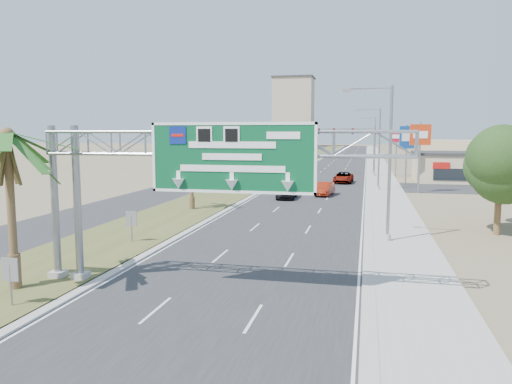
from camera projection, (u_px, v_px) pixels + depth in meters
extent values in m
cube|color=#28282B|center=(341.00, 162.00, 119.29)|extent=(12.00, 300.00, 0.02)
cube|color=#9E9B93|center=(377.00, 163.00, 117.45)|extent=(4.00, 300.00, 0.10)
cube|color=#485324|center=(299.00, 162.00, 121.44)|extent=(7.00, 300.00, 0.12)
cube|color=#28282B|center=(271.00, 161.00, 122.96)|extent=(8.00, 300.00, 0.02)
cylinder|color=gray|center=(77.00, 204.00, 23.49)|extent=(0.36, 0.36, 7.40)
cylinder|color=gray|center=(55.00, 204.00, 23.75)|extent=(0.36, 0.36, 7.40)
cube|color=#9E9B93|center=(81.00, 276.00, 23.90)|extent=(0.70, 0.70, 0.40)
cube|color=#9E9B93|center=(58.00, 275.00, 24.16)|extent=(0.70, 0.70, 0.40)
cube|color=#084D29|center=(232.00, 158.00, 21.09)|extent=(7.20, 0.12, 3.00)
cube|color=navy|center=(178.00, 135.00, 21.42)|extent=(0.75, 0.03, 0.75)
cone|color=white|center=(232.00, 185.00, 21.15)|extent=(0.56, 0.56, 0.45)
cylinder|color=brown|center=(11.00, 214.00, 22.01)|extent=(0.36, 0.36, 7.00)
cylinder|color=brown|center=(15.00, 272.00, 22.32)|extent=(0.54, 0.54, 1.68)
cylinder|color=brown|center=(192.00, 183.00, 45.45)|extent=(0.36, 0.36, 5.00)
cylinder|color=brown|center=(192.00, 204.00, 45.68)|extent=(0.54, 0.54, 1.20)
cylinder|color=brown|center=(236.00, 167.00, 60.91)|extent=(0.36, 0.36, 5.80)
cylinder|color=brown|center=(236.00, 185.00, 61.17)|extent=(0.54, 0.54, 1.39)
cylinder|color=brown|center=(266.00, 163.00, 78.43)|extent=(0.36, 0.36, 4.50)
cylinder|color=brown|center=(266.00, 174.00, 78.63)|extent=(0.54, 0.54, 1.08)
cylinder|color=brown|center=(285.00, 156.00, 96.81)|extent=(0.36, 0.36, 5.20)
cylinder|color=brown|center=(285.00, 166.00, 97.04)|extent=(0.54, 0.54, 1.25)
cylinder|color=brown|center=(302.00, 152.00, 121.06)|extent=(0.36, 0.36, 4.80)
cylinder|color=brown|center=(301.00, 159.00, 121.27)|extent=(0.54, 0.54, 1.15)
cylinder|color=gray|center=(390.00, 165.00, 31.79)|extent=(0.20, 0.20, 10.00)
cylinder|color=gray|center=(369.00, 88.00, 31.52)|extent=(2.80, 0.12, 0.12)
cube|color=slate|center=(347.00, 90.00, 31.83)|extent=(0.50, 0.22, 0.18)
cylinder|color=#9E9B93|center=(387.00, 238.00, 32.35)|extent=(0.44, 0.44, 0.50)
cylinder|color=gray|center=(379.00, 150.00, 60.87)|extent=(0.20, 0.20, 10.00)
cylinder|color=gray|center=(368.00, 110.00, 60.59)|extent=(2.80, 0.12, 0.12)
cube|color=slate|center=(357.00, 110.00, 60.91)|extent=(0.50, 0.22, 0.18)
cylinder|color=#9E9B93|center=(378.00, 188.00, 61.43)|extent=(0.44, 0.44, 0.50)
cylinder|color=gray|center=(375.00, 143.00, 95.76)|extent=(0.20, 0.20, 10.00)
cylinder|color=gray|center=(368.00, 118.00, 95.49)|extent=(2.80, 0.12, 0.12)
cube|color=slate|center=(361.00, 119.00, 95.80)|extent=(0.50, 0.22, 0.18)
cylinder|color=#9E9B93|center=(374.00, 168.00, 96.32)|extent=(0.44, 0.44, 0.50)
cylinder|color=gray|center=(374.00, 152.00, 80.43)|extent=(0.28, 0.28, 8.00)
cylinder|color=gray|center=(343.00, 129.00, 81.08)|extent=(10.00, 0.18, 0.18)
cube|color=black|center=(353.00, 131.00, 80.60)|extent=(0.32, 0.18, 0.95)
cube|color=black|center=(334.00, 131.00, 81.25)|extent=(0.32, 0.18, 0.95)
cube|color=black|center=(319.00, 131.00, 81.79)|extent=(0.32, 0.18, 0.95)
sphere|color=red|center=(353.00, 129.00, 80.45)|extent=(0.22, 0.22, 0.22)
imported|color=black|center=(375.00, 133.00, 80.08)|extent=(0.16, 0.16, 0.60)
cylinder|color=#9E9B93|center=(374.00, 175.00, 80.87)|extent=(0.56, 0.56, 0.60)
cube|color=tan|center=(480.00, 168.00, 71.66)|extent=(18.00, 10.00, 4.00)
cylinder|color=brown|center=(498.00, 207.00, 34.41)|extent=(0.44, 0.44, 3.90)
sphere|color=black|center=(500.00, 170.00, 34.10)|extent=(4.50, 4.50, 4.50)
cylinder|color=gray|center=(11.00, 286.00, 20.07)|extent=(0.08, 0.08, 1.80)
cube|color=slate|center=(10.00, 270.00, 19.99)|extent=(0.75, 0.06, 0.95)
cylinder|color=gray|center=(132.00, 230.00, 31.86)|extent=(0.08, 0.08, 1.80)
cube|color=slate|center=(131.00, 219.00, 31.77)|extent=(0.75, 0.06, 0.95)
cube|color=tan|center=(293.00, 112.00, 259.82)|extent=(20.00, 16.00, 35.00)
cube|color=tan|center=(220.00, 144.00, 177.11)|extent=(24.00, 14.00, 6.00)
cube|color=tan|center=(453.00, 149.00, 141.59)|extent=(20.00, 12.00, 5.00)
imported|color=black|center=(287.00, 191.00, 53.61)|extent=(2.16, 4.97, 1.67)
imported|color=maroon|center=(325.00, 189.00, 56.13)|extent=(2.10, 4.73, 1.51)
imported|color=gray|center=(343.00, 178.00, 70.09)|extent=(2.78, 5.57, 1.52)
imported|color=black|center=(310.00, 167.00, 93.08)|extent=(2.34, 4.69, 1.31)
cylinder|color=gray|center=(419.00, 158.00, 58.10)|extent=(0.20, 0.20, 8.22)
cube|color=red|center=(420.00, 135.00, 57.78)|extent=(2.41, 0.73, 2.40)
cube|color=white|center=(421.00, 135.00, 57.61)|extent=(1.66, 0.34, 0.84)
cylinder|color=gray|center=(406.00, 155.00, 67.09)|extent=(0.20, 0.20, 8.14)
cube|color=navy|center=(407.00, 137.00, 66.80)|extent=(2.00, 0.87, 3.00)
cube|color=white|center=(407.00, 137.00, 66.63)|extent=(1.35, 0.45, 1.05)
cylinder|color=gray|center=(396.00, 153.00, 80.20)|extent=(0.20, 0.20, 7.54)
cube|color=#B40E23|center=(397.00, 136.00, 79.88)|extent=(2.21, 0.42, 1.80)
cube|color=white|center=(397.00, 136.00, 79.71)|extent=(1.54, 0.12, 0.63)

